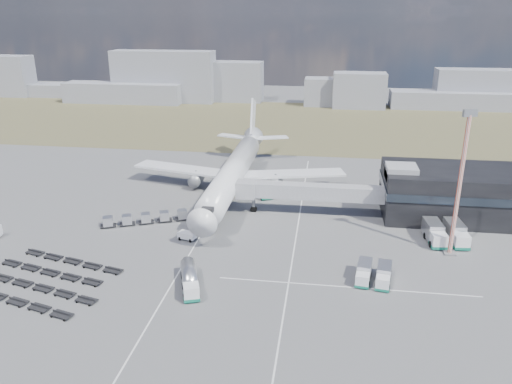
# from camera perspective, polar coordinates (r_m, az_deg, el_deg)

# --- Properties ---
(ground) EXTENTS (420.00, 420.00, 0.00)m
(ground) POSITION_cam_1_polar(r_m,az_deg,el_deg) (88.87, -6.23, -6.95)
(ground) COLOR #565659
(ground) RESTS_ON ground
(grass_strip) EXTENTS (420.00, 90.00, 0.01)m
(grass_strip) POSITION_cam_1_polar(r_m,az_deg,el_deg) (191.94, 1.85, 7.92)
(grass_strip) COLOR brown
(grass_strip) RESTS_ON ground
(lane_markings) EXTENTS (47.12, 110.00, 0.01)m
(lane_markings) POSITION_cam_1_polar(r_m,az_deg,el_deg) (89.76, 0.34, -6.53)
(lane_markings) COLOR silver
(lane_markings) RESTS_ON ground
(terminal) EXTENTS (30.40, 16.40, 11.00)m
(terminal) POSITION_cam_1_polar(r_m,az_deg,el_deg) (109.77, 22.01, -0.02)
(terminal) COLOR black
(terminal) RESTS_ON ground
(jet_bridge) EXTENTS (30.30, 3.80, 7.05)m
(jet_bridge) POSITION_cam_1_polar(r_m,az_deg,el_deg) (103.23, 5.05, 0.07)
(jet_bridge) COLOR #939399
(jet_bridge) RESTS_ON ground
(airliner) EXTENTS (51.59, 64.53, 17.62)m
(airliner) POSITION_cam_1_polar(r_m,az_deg,el_deg) (116.22, -2.44, 2.55)
(airliner) COLOR white
(airliner) RESTS_ON ground
(skyline) EXTENTS (318.19, 24.72, 23.06)m
(skyline) POSITION_cam_1_polar(r_m,az_deg,el_deg) (232.57, 2.11, 12.13)
(skyline) COLOR gray
(skyline) RESTS_ON ground
(fuel_tanker) EXTENTS (5.32, 9.67, 3.04)m
(fuel_tanker) POSITION_cam_1_polar(r_m,az_deg,el_deg) (78.02, -7.58, -9.82)
(fuel_tanker) COLOR white
(fuel_tanker) RESTS_ON ground
(pushback_tug) EXTENTS (3.60, 2.59, 1.47)m
(pushback_tug) POSITION_cam_1_polar(r_m,az_deg,el_deg) (93.88, -7.88, -4.99)
(pushback_tug) COLOR white
(pushback_tug) RESTS_ON ground
(catering_truck) EXTENTS (5.21, 7.16, 3.04)m
(catering_truck) POSITION_cam_1_polar(r_m,az_deg,el_deg) (114.32, 0.85, 0.29)
(catering_truck) COLOR white
(catering_truck) RESTS_ON ground
(service_trucks_near) EXTENTS (6.08, 6.94, 2.50)m
(service_trucks_near) POSITION_cam_1_polar(r_m,az_deg,el_deg) (81.20, 13.30, -9.08)
(service_trucks_near) COLOR white
(service_trucks_near) RESTS_ON ground
(service_trucks_far) EXTENTS (7.37, 8.56, 3.22)m
(service_trucks_far) POSITION_cam_1_polar(r_m,az_deg,el_deg) (98.08, 20.82, -4.41)
(service_trucks_far) COLOR white
(service_trucks_far) RESTS_ON ground
(uld_row) EXTENTS (16.91, 8.50, 1.93)m
(uld_row) POSITION_cam_1_polar(r_m,az_deg,el_deg) (102.04, -12.47, -2.94)
(uld_row) COLOR black
(uld_row) RESTS_ON ground
(baggage_dollies) EXTENTS (25.85, 19.96, 0.75)m
(baggage_dollies) POSITION_cam_1_polar(r_m,az_deg,el_deg) (86.71, -23.59, -9.09)
(baggage_dollies) COLOR black
(baggage_dollies) RESTS_ON ground
(floodlight_mast) EXTENTS (2.43, 1.97, 25.46)m
(floodlight_mast) POSITION_cam_1_polar(r_m,az_deg,el_deg) (89.76, 22.24, 0.73)
(floodlight_mast) COLOR red
(floodlight_mast) RESTS_ON ground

